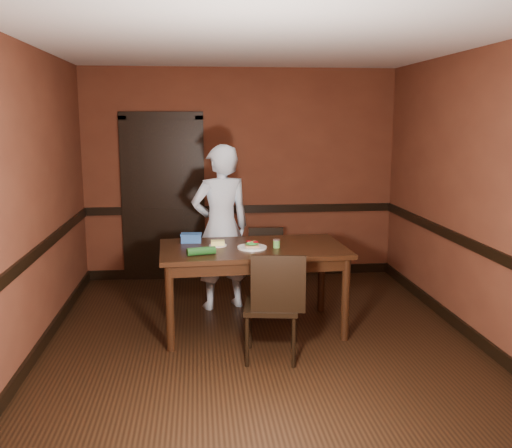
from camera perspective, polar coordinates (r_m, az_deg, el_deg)
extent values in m
cube|color=black|center=(5.52, 0.38, -11.45)|extent=(4.00, 4.50, 0.01)
cube|color=silver|center=(5.16, 0.42, 17.59)|extent=(4.00, 4.50, 0.01)
cube|color=#582A1A|center=(7.39, -1.52, 4.96)|extent=(4.00, 0.02, 2.70)
cube|color=#582A1A|center=(2.98, 5.16, -3.39)|extent=(4.00, 0.02, 2.70)
cube|color=#582A1A|center=(5.33, -21.49, 2.09)|extent=(0.02, 4.50, 2.70)
cube|color=#582A1A|center=(5.74, 20.68, 2.69)|extent=(0.02, 4.50, 2.70)
cube|color=black|center=(7.44, -1.50, 1.49)|extent=(4.00, 0.03, 0.10)
cube|color=black|center=(5.41, -21.02, -2.63)|extent=(0.03, 4.50, 0.10)
cube|color=black|center=(5.81, 20.26, -1.71)|extent=(0.03, 4.50, 0.10)
cube|color=black|center=(7.61, -1.47, -4.76)|extent=(4.00, 0.03, 0.12)
cube|color=black|center=(5.65, -20.46, -10.96)|extent=(0.03, 4.50, 0.12)
cube|color=black|center=(6.03, 19.75, -9.54)|extent=(0.03, 4.50, 0.12)
cube|color=black|center=(7.38, -9.25, 2.28)|extent=(0.85, 0.04, 2.05)
cube|color=black|center=(7.45, -12.90, 2.22)|extent=(0.10, 0.06, 2.15)
cube|color=black|center=(7.39, -5.56, 2.37)|extent=(0.10, 0.06, 2.15)
cube|color=black|center=(7.33, -9.49, 10.65)|extent=(1.05, 0.06, 0.10)
cube|color=black|center=(5.65, -0.32, -6.42)|extent=(1.84, 1.10, 0.84)
imported|color=silver|center=(6.20, -3.52, -0.36)|extent=(0.75, 0.60, 1.80)
cylinder|color=white|center=(5.46, -0.40, -2.39)|extent=(0.28, 0.28, 0.01)
cube|color=#AB8053|center=(5.46, -0.40, -2.21)|extent=(0.13, 0.12, 0.02)
ellipsoid|color=green|center=(5.45, -0.40, -1.96)|extent=(0.12, 0.11, 0.03)
cylinder|color=#B40312|center=(5.46, -0.70, -1.75)|extent=(0.05, 0.05, 0.01)
cylinder|color=#B40312|center=(5.44, -0.05, -1.80)|extent=(0.05, 0.05, 0.01)
cylinder|color=#84B95E|center=(5.42, -0.72, -1.86)|extent=(0.03, 0.03, 0.01)
cylinder|color=#84B95E|center=(5.48, -0.15, -1.72)|extent=(0.03, 0.03, 0.01)
cylinder|color=#84B95E|center=(5.45, -0.40, -1.79)|extent=(0.03, 0.03, 0.01)
cylinder|color=#519441|center=(5.49, 2.07, -2.02)|extent=(0.07, 0.07, 0.07)
cylinder|color=#B8B8B5|center=(5.48, 2.07, -1.60)|extent=(0.07, 0.07, 0.01)
cylinder|color=white|center=(5.58, -3.84, -2.15)|extent=(0.17, 0.17, 0.01)
cube|color=#F0E872|center=(5.58, -3.85, -1.88)|extent=(0.13, 0.09, 0.04)
cube|color=#2F62B4|center=(5.77, -6.49, -1.44)|extent=(0.20, 0.14, 0.08)
cube|color=#2F62B4|center=(5.76, -6.50, -1.01)|extent=(0.22, 0.15, 0.01)
cylinder|color=#18491A|center=(5.22, -5.50, -2.71)|extent=(0.27, 0.14, 0.07)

